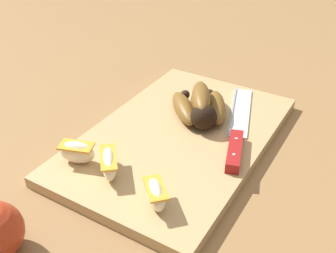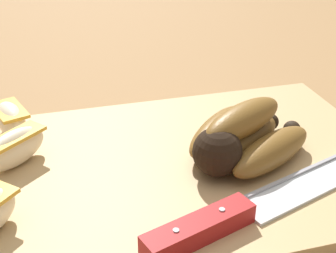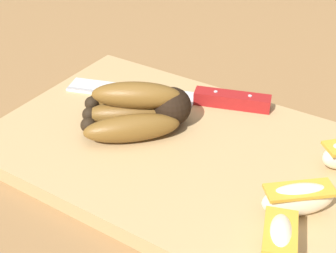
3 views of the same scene
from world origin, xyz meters
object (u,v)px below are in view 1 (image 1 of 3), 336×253
(chefs_knife, at_px, (237,136))
(apple_wedge_middle, at_px, (156,194))
(apple_wedge_near, at_px, (109,163))
(banana_bunch, at_px, (201,107))
(apple_wedge_far, at_px, (77,152))

(chefs_knife, xyz_separation_m, apple_wedge_middle, (-0.21, 0.04, 0.01))
(apple_wedge_near, xyz_separation_m, apple_wedge_middle, (-0.02, -0.10, -0.00))
(banana_bunch, bearing_deg, apple_wedge_middle, -167.88)
(banana_bunch, relative_size, apple_wedge_far, 2.30)
(banana_bunch, height_order, apple_wedge_far, banana_bunch)
(chefs_knife, xyz_separation_m, apple_wedge_near, (-0.19, 0.13, 0.01))
(chefs_knife, bearing_deg, banana_bunch, 69.87)
(chefs_knife, height_order, apple_wedge_middle, apple_wedge_middle)
(apple_wedge_middle, bearing_deg, apple_wedge_near, 77.98)
(chefs_knife, distance_m, apple_wedge_far, 0.27)
(chefs_knife, height_order, apple_wedge_far, apple_wedge_far)
(apple_wedge_far, bearing_deg, banana_bunch, -25.58)
(banana_bunch, relative_size, apple_wedge_near, 2.11)
(apple_wedge_near, distance_m, apple_wedge_far, 0.06)
(apple_wedge_middle, distance_m, apple_wedge_far, 0.16)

